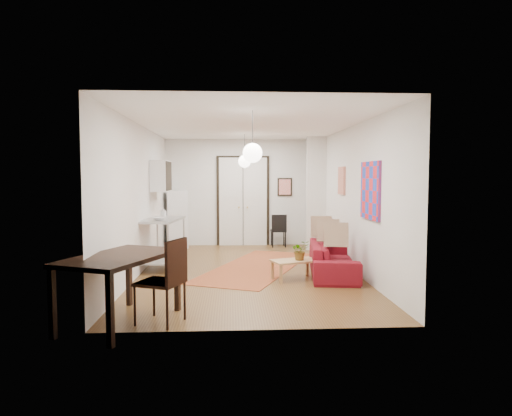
{
  "coord_description": "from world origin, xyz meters",
  "views": [
    {
      "loc": [
        -0.34,
        -9.0,
        1.9
      ],
      "look_at": [
        0.18,
        0.23,
        1.25
      ],
      "focal_mm": 32.0,
      "sensor_mm": 36.0,
      "label": 1
    }
  ],
  "objects": [
    {
      "name": "kilim_rug",
      "position": [
        0.21,
        0.42,
        0.0
      ],
      "size": [
        2.84,
        4.14,
        0.01
      ],
      "primitive_type": "cube",
      "rotation": [
        0.0,
        0.0,
        -0.4
      ],
      "color": "#A55229",
      "rests_on": "floor"
    },
    {
      "name": "wall_left",
      "position": [
        -2.1,
        0.0,
        1.45
      ],
      "size": [
        0.02,
        7.0,
        2.9
      ],
      "primitive_type": "cube",
      "color": "silver",
      "rests_on": "floor"
    },
    {
      "name": "painting_popart",
      "position": [
        2.08,
        -1.25,
        1.65
      ],
      "size": [
        0.05,
        1.0,
        1.0
      ],
      "primitive_type": "cube",
      "color": "red",
      "rests_on": "wall_right"
    },
    {
      "name": "painting_abstract",
      "position": [
        2.08,
        0.8,
        1.8
      ],
      "size": [
        0.05,
        0.5,
        0.6
      ],
      "primitive_type": "cube",
      "color": "beige",
      "rests_on": "wall_right"
    },
    {
      "name": "double_doors",
      "position": [
        0.0,
        3.46,
        1.2
      ],
      "size": [
        1.44,
        0.06,
        2.5
      ],
      "primitive_type": "cube",
      "color": "silver",
      "rests_on": "wall_back"
    },
    {
      "name": "wall_front",
      "position": [
        0.0,
        -3.5,
        1.45
      ],
      "size": [
        4.2,
        0.02,
        2.9
      ],
      "primitive_type": "cube",
      "color": "silver",
      "rests_on": "floor"
    },
    {
      "name": "bowl",
      "position": [
        -1.75,
        0.09,
        1.06
      ],
      "size": [
        0.3,
        0.3,
        0.06
      ],
      "primitive_type": "imported",
      "rotation": [
        0.0,
        0.0,
        -0.27
      ],
      "color": "silver",
      "rests_on": "kitchen_counter"
    },
    {
      "name": "sofa",
      "position": [
        1.62,
        -0.42,
        0.31
      ],
      "size": [
        2.21,
        1.11,
        0.62
      ],
      "primitive_type": "imported",
      "rotation": [
        0.0,
        0.0,
        1.43
      ],
      "color": "maroon",
      "rests_on": "floor"
    },
    {
      "name": "dining_table",
      "position": [
        -1.75,
        -3.15,
        0.79
      ],
      "size": [
        1.47,
        1.84,
        0.89
      ],
      "rotation": [
        0.0,
        0.0,
        -0.4
      ],
      "color": "black",
      "rests_on": "floor"
    },
    {
      "name": "floor",
      "position": [
        0.0,
        0.0,
        0.0
      ],
      "size": [
        7.0,
        7.0,
        0.0
      ],
      "primitive_type": "plane",
      "color": "brown",
      "rests_on": "ground"
    },
    {
      "name": "fridge",
      "position": [
        -1.75,
        3.15,
        0.76
      ],
      "size": [
        0.61,
        0.61,
        1.53
      ],
      "primitive_type": "cube",
      "rotation": [
        0.0,
        0.0,
        0.14
      ],
      "color": "white",
      "rests_on": "floor"
    },
    {
      "name": "dining_chair_near",
      "position": [
        -1.25,
        -3.04,
        0.64
      ],
      "size": [
        0.68,
        0.82,
        1.1
      ],
      "rotation": [
        0.0,
        0.0,
        -1.97
      ],
      "color": "#3D2213",
      "rests_on": "floor"
    },
    {
      "name": "kitchen_counter",
      "position": [
        -1.74,
        0.39,
        0.69
      ],
      "size": [
        0.85,
        1.42,
        1.03
      ],
      "rotation": [
        0.0,
        0.0,
        -0.14
      ],
      "color": "#AAADAE",
      "rests_on": "floor"
    },
    {
      "name": "stub_partition",
      "position": [
        1.85,
        2.55,
        1.45
      ],
      "size": [
        0.5,
        0.1,
        2.9
      ],
      "primitive_type": "cube",
      "color": "silver",
      "rests_on": "floor"
    },
    {
      "name": "print_left",
      "position": [
        -2.07,
        2.0,
        1.95
      ],
      "size": [
        0.03,
        0.44,
        0.54
      ],
      "primitive_type": "cube",
      "color": "#A06342",
      "rests_on": "wall_left"
    },
    {
      "name": "dining_chair_far",
      "position": [
        -1.25,
        -3.04,
        0.64
      ],
      "size": [
        0.68,
        0.82,
        1.1
      ],
      "rotation": [
        0.0,
        0.0,
        -1.97
      ],
      "color": "#3D2213",
      "rests_on": "floor"
    },
    {
      "name": "potted_plant",
      "position": [
        0.93,
        -0.79,
        0.54
      ],
      "size": [
        0.37,
        0.39,
        0.36
      ],
      "primitive_type": "imported",
      "rotation": [
        0.0,
        0.0,
        0.34
      ],
      "color": "#285A29",
      "rests_on": "coffee_table"
    },
    {
      "name": "ceiling",
      "position": [
        0.0,
        0.0,
        2.9
      ],
      "size": [
        4.2,
        7.0,
        0.02
      ],
      "primitive_type": "cube",
      "color": "white",
      "rests_on": "wall_back"
    },
    {
      "name": "soap_bottle",
      "position": [
        -1.75,
        0.64,
        1.13
      ],
      "size": [
        0.12,
        0.12,
        0.21
      ],
      "primitive_type": "imported",
      "rotation": [
        0.0,
        0.0,
        -0.27
      ],
      "color": "teal",
      "rests_on": "kitchen_counter"
    },
    {
      "name": "wall_back",
      "position": [
        0.0,
        3.5,
        1.45
      ],
      "size": [
        4.2,
        0.02,
        2.9
      ],
      "primitive_type": "cube",
      "color": "silver",
      "rests_on": "floor"
    },
    {
      "name": "pendant_back",
      "position": [
        0.0,
        2.0,
        2.25
      ],
      "size": [
        0.3,
        0.3,
        0.8
      ],
      "color": "white",
      "rests_on": "ceiling"
    },
    {
      "name": "poster_back",
      "position": [
        1.15,
        3.47,
        1.6
      ],
      "size": [
        0.4,
        0.03,
        0.5
      ],
      "primitive_type": "cube",
      "color": "red",
      "rests_on": "wall_back"
    },
    {
      "name": "coffee_table",
      "position": [
        0.83,
        -0.79,
        0.32
      ],
      "size": [
        0.93,
        0.7,
        0.36
      ],
      "rotation": [
        0.0,
        0.0,
        0.34
      ],
      "color": "tan",
      "rests_on": "floor"
    },
    {
      "name": "pendant_front",
      "position": [
        0.0,
        -2.0,
        2.25
      ],
      "size": [
        0.3,
        0.3,
        0.8
      ],
      "color": "white",
      "rests_on": "ceiling"
    },
    {
      "name": "wall_cabinet",
      "position": [
        -1.92,
        1.5,
        1.9
      ],
      "size": [
        0.35,
        1.0,
        0.7
      ],
      "primitive_type": "cube",
      "color": "white",
      "rests_on": "wall_left"
    },
    {
      "name": "black_side_chair",
      "position": [
        0.94,
        3.23,
        0.51
      ],
      "size": [
        0.4,
        0.4,
        0.88
      ],
      "rotation": [
        0.0,
        0.0,
        3.15
      ],
      "color": "black",
      "rests_on": "floor"
    },
    {
      "name": "wall_right",
      "position": [
        2.1,
        0.0,
        1.45
      ],
      "size": [
        0.02,
        7.0,
        2.9
      ],
      "primitive_type": "cube",
      "color": "silver",
      "rests_on": "floor"
    }
  ]
}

